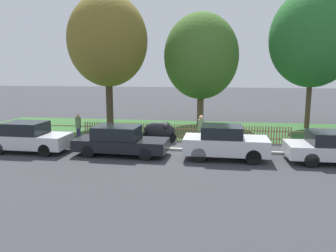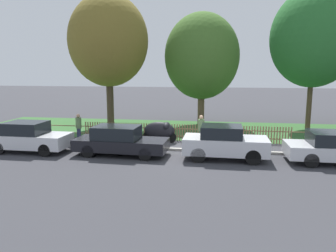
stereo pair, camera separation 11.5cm
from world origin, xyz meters
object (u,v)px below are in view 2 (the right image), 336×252
object	(u,v)px
parked_car_navy_estate	(224,142)
pedestrian_near_fence	(79,126)
parked_car_black_saloon	(120,141)
pedestrian_by_lamp	(201,129)
tree_nearest_kerb	(108,41)
covered_motorcycle	(160,130)
tree_mid_park	(314,38)
parked_car_silver_hatchback	(29,137)
tree_behind_motorcycle	(202,56)

from	to	relation	value
parked_car_navy_estate	pedestrian_near_fence	bearing A→B (deg)	163.40
pedestrian_near_fence	parked_car_black_saloon	bearing A→B (deg)	6.83
pedestrian_near_fence	pedestrian_by_lamp	distance (m)	6.79
tree_nearest_kerb	covered_motorcycle	bearing A→B (deg)	-44.85
tree_nearest_kerb	pedestrian_near_fence	distance (m)	6.88
parked_car_navy_estate	tree_mid_park	world-z (taller)	tree_mid_park
pedestrian_near_fence	pedestrian_by_lamp	size ratio (longest dim) A/B	0.96
parked_car_navy_estate	covered_motorcycle	size ratio (longest dim) A/B	1.98
parked_car_navy_estate	parked_car_silver_hatchback	bearing A→B (deg)	-178.92
tree_mid_park	tree_behind_motorcycle	bearing A→B (deg)	175.71
parked_car_black_saloon	covered_motorcycle	distance (m)	3.26
tree_nearest_kerb	pedestrian_by_lamp	world-z (taller)	tree_nearest_kerb
covered_motorcycle	pedestrian_by_lamp	world-z (taller)	pedestrian_by_lamp
parked_car_silver_hatchback	pedestrian_by_lamp	xyz separation A→B (m)	(8.21, 2.60, 0.19)
parked_car_silver_hatchback	parked_car_black_saloon	bearing A→B (deg)	1.53
parked_car_black_saloon	tree_nearest_kerb	bearing A→B (deg)	113.99
parked_car_silver_hatchback	parked_car_navy_estate	xyz separation A→B (m)	(9.39, 0.10, 0.04)
parked_car_navy_estate	tree_mid_park	distance (m)	11.64
tree_nearest_kerb	parked_car_black_saloon	bearing A→B (deg)	-68.11
covered_motorcycle	pedestrian_by_lamp	xyz separation A→B (m)	(2.26, -0.42, 0.23)
parked_car_silver_hatchback	parked_car_black_saloon	xyz separation A→B (m)	(4.56, 0.07, -0.04)
parked_car_black_saloon	parked_car_navy_estate	xyz separation A→B (m)	(4.83, 0.03, 0.08)
covered_motorcycle	tree_mid_park	size ratio (longest dim) A/B	0.20
parked_car_navy_estate	tree_behind_motorcycle	world-z (taller)	tree_behind_motorcycle
covered_motorcycle	tree_nearest_kerb	distance (m)	7.96
tree_nearest_kerb	pedestrian_by_lamp	size ratio (longest dim) A/B	5.53
parked_car_black_saloon	pedestrian_near_fence	size ratio (longest dim) A/B	2.81
parked_car_black_saloon	covered_motorcycle	bearing A→B (deg)	66.95
parked_car_black_saloon	pedestrian_near_fence	xyz separation A→B (m)	(-3.14, 2.48, 0.20)
parked_car_silver_hatchback	pedestrian_near_fence	distance (m)	2.92
covered_motorcycle	tree_behind_motorcycle	bearing A→B (deg)	74.47
tree_behind_motorcycle	parked_car_black_saloon	bearing A→B (deg)	-109.32
parked_car_navy_estate	pedestrian_near_fence	xyz separation A→B (m)	(-7.97, 2.45, 0.11)
covered_motorcycle	tree_behind_motorcycle	size ratio (longest dim) A/B	0.24
parked_car_black_saloon	pedestrian_by_lamp	bearing A→B (deg)	36.85
parked_car_silver_hatchback	tree_nearest_kerb	world-z (taller)	tree_nearest_kerb
parked_car_silver_hatchback	pedestrian_near_fence	bearing A→B (deg)	61.51
parked_car_black_saloon	pedestrian_near_fence	bearing A→B (deg)	143.81
parked_car_black_saloon	tree_mid_park	xyz separation A→B (m)	(10.54, 8.72, 5.32)
parked_car_black_saloon	tree_nearest_kerb	xyz separation A→B (m)	(-2.90, 7.21, 5.19)
tree_behind_motorcycle	pedestrian_by_lamp	size ratio (longest dim) A/B	4.90
parked_car_black_saloon	covered_motorcycle	xyz separation A→B (m)	(1.39, 2.95, 0.01)
covered_motorcycle	tree_nearest_kerb	size ratio (longest dim) A/B	0.21
tree_mid_park	parked_car_silver_hatchback	bearing A→B (deg)	-149.79
covered_motorcycle	tree_behind_motorcycle	xyz separation A→B (m)	(1.87, 6.32, 4.21)
parked_car_silver_hatchback	parked_car_navy_estate	world-z (taller)	parked_car_navy_estate
parked_car_silver_hatchback	tree_mid_park	xyz separation A→B (m)	(15.10, 8.79, 5.27)
tree_behind_motorcycle	pedestrian_near_fence	world-z (taller)	tree_behind_motorcycle
parked_car_black_saloon	covered_motorcycle	world-z (taller)	parked_car_black_saloon
covered_motorcycle	tree_mid_park	bearing A→B (deg)	33.15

